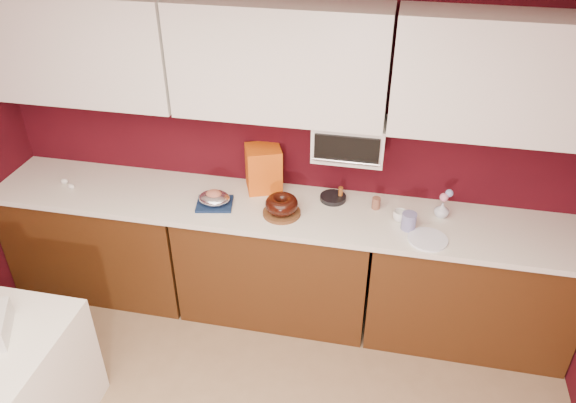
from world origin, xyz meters
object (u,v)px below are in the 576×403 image
at_px(bundt_cake, 282,204).
at_px(flower_vase, 442,209).
at_px(pandoro_box, 264,168).
at_px(toaster_oven, 350,138).
at_px(coffee_mug, 400,215).
at_px(blue_jar, 409,221).
at_px(foil_ham_nest, 214,198).

relative_size(bundt_cake, flower_vase, 1.87).
bearing_deg(pandoro_box, toaster_oven, -26.68).
xyz_separation_m(coffee_mug, blue_jar, (0.06, -0.08, 0.01)).
height_order(bundt_cake, foil_ham_nest, bundt_cake).
distance_m(foil_ham_nest, blue_jar, 1.28).
height_order(bundt_cake, blue_jar, bundt_cake).
xyz_separation_m(coffee_mug, flower_vase, (0.26, 0.11, 0.01)).
xyz_separation_m(foil_ham_nest, coffee_mug, (1.23, 0.06, -0.01)).
xyz_separation_m(foil_ham_nest, pandoro_box, (0.27, 0.28, 0.10)).
distance_m(bundt_cake, blue_jar, 0.82).
height_order(pandoro_box, flower_vase, pandoro_box).
bearing_deg(blue_jar, flower_vase, 41.18).
height_order(foil_ham_nest, flower_vase, flower_vase).
xyz_separation_m(bundt_cake, foil_ham_nest, (-0.47, 0.02, -0.03)).
bearing_deg(foil_ham_nest, bundt_cake, -2.25).
bearing_deg(toaster_oven, blue_jar, -29.07).
bearing_deg(bundt_cake, blue_jar, 0.56).
relative_size(toaster_oven, foil_ham_nest, 2.13).
bearing_deg(pandoro_box, blue_jar, -37.50).
height_order(blue_jar, flower_vase, flower_vase).
xyz_separation_m(pandoro_box, blue_jar, (1.01, -0.29, -0.10)).
bearing_deg(flower_vase, foil_ham_nest, -173.48).
bearing_deg(pandoro_box, bundt_cake, -78.66).
xyz_separation_m(toaster_oven, foil_ham_nest, (-0.86, -0.23, -0.42)).
distance_m(pandoro_box, blue_jar, 1.05).
distance_m(pandoro_box, coffee_mug, 0.98).
bearing_deg(blue_jar, toaster_oven, 150.93).
xyz_separation_m(toaster_oven, pandoro_box, (-0.58, 0.05, -0.32)).
bearing_deg(coffee_mug, blue_jar, -53.75).
relative_size(bundt_cake, coffee_mug, 2.41).
bearing_deg(pandoro_box, coffee_mug, -34.15).
bearing_deg(bundt_cake, foil_ham_nest, 177.75).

